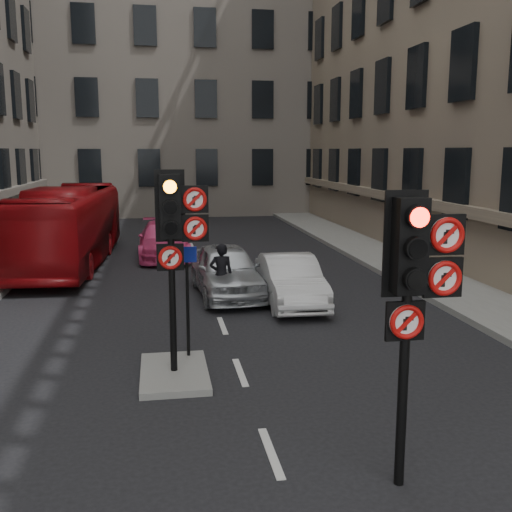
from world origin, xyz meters
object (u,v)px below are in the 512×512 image
object	(u,v)px
info_sign	(187,286)
motorcycle	(239,279)
car_white	(290,280)
motorcyclist	(221,275)
car_silver	(226,270)
signal_near	(415,277)
signal_far	(176,228)
bus_red	(69,226)
car_pink	(164,240)

from	to	relation	value
info_sign	motorcycle	bearing A→B (deg)	75.29
car_white	motorcyclist	bearing A→B (deg)	179.26
motorcycle	car_silver	bearing A→B (deg)	178.28
signal_near	car_white	size ratio (longest dim) A/B	0.92
signal_far	bus_red	world-z (taller)	signal_far
car_silver	bus_red	size ratio (longest dim) A/B	0.42
car_silver	motorcyclist	size ratio (longest dim) A/B	2.54
signal_near	motorcyclist	world-z (taller)	signal_near
signal_near	car_silver	size ratio (longest dim) A/B	0.85
signal_far	motorcyclist	size ratio (longest dim) A/B	2.15
motorcyclist	info_sign	world-z (taller)	info_sign
info_sign	car_silver	bearing A→B (deg)	78.88
car_silver	bus_red	world-z (taller)	bus_red
signal_far	car_white	world-z (taller)	signal_far
car_white	motorcyclist	world-z (taller)	motorcyclist
car_pink	motorcycle	size ratio (longest dim) A/B	3.07
car_white	bus_red	xyz separation A→B (m)	(-6.50, 6.63, 0.75)
signal_near	motorcyclist	xyz separation A→B (m)	(-1.31, 8.79, -1.75)
signal_near	info_sign	bearing A→B (deg)	116.73
signal_far	car_silver	bearing A→B (deg)	75.33
signal_far	signal_near	bearing A→B (deg)	-56.98
car_silver	motorcycle	distance (m)	0.44
signal_near	car_silver	xyz separation A→B (m)	(-1.05, 9.94, -1.86)
car_pink	bus_red	bearing A→B (deg)	-163.94
signal_near	car_pink	world-z (taller)	signal_near
car_silver	info_sign	world-z (taller)	info_sign
car_pink	info_sign	xyz separation A→B (m)	(0.30, -11.60, 0.82)
motorcyclist	info_sign	size ratio (longest dim) A/B	0.78
signal_far	bus_red	xyz separation A→B (m)	(-3.39, 11.36, -1.32)
signal_far	car_pink	world-z (taller)	signal_far
car_silver	car_white	world-z (taller)	car_silver
motorcycle	info_sign	size ratio (longest dim) A/B	0.71
signal_near	bus_red	bearing A→B (deg)	111.29
signal_near	info_sign	xyz separation A→B (m)	(-2.39, 4.74, -1.09)
car_pink	info_sign	size ratio (longest dim) A/B	2.17
info_sign	motorcyclist	bearing A→B (deg)	78.49
info_sign	car_white	bearing A→B (deg)	57.31
motorcyclist	signal_near	bearing A→B (deg)	97.42
motorcycle	signal_near	bearing A→B (deg)	-85.84
signal_near	info_sign	size ratio (longest dim) A/B	1.68
car_white	motorcycle	xyz separation A→B (m)	(-1.21, 1.20, -0.19)
bus_red	motorcyclist	distance (m)	8.08
signal_far	motorcyclist	bearing A→B (deg)	74.95
signal_near	car_pink	xyz separation A→B (m)	(-2.68, 16.34, -1.91)
car_silver	motorcycle	bearing A→B (deg)	-5.30
signal_near	motorcycle	bearing A→B (deg)	94.00
signal_near	motorcyclist	distance (m)	9.06
motorcycle	motorcyclist	size ratio (longest dim) A/B	0.90
motorcycle	info_sign	xyz separation A→B (m)	(-1.69, -5.19, 1.04)
signal_far	car_white	size ratio (longest dim) A/B	0.92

